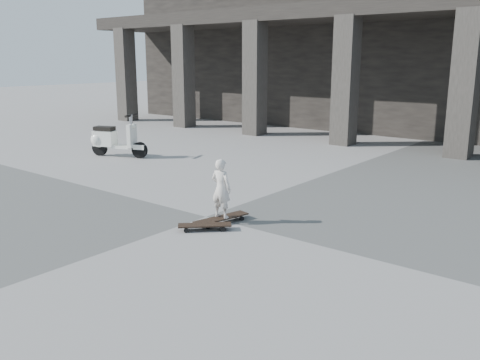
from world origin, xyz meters
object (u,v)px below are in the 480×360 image
Objects in this scene: skateboard_spare at (205,226)px; scooter at (110,139)px; longboard at (221,218)px; child at (221,188)px.

skateboard_spare is 0.46× the size of scooter.
longboard is at bearing -42.74° from scooter.
child is 0.60× the size of scooter.
scooter is (-6.41, 2.63, 0.40)m from longboard.
longboard is 0.45m from skateboard_spare.
skateboard_spare is 0.69m from child.
longboard is 0.62× the size of scooter.
skateboard_spare is at bearing -45.98° from scooter.
child is at bearing -42.74° from scooter.
longboard is 1.04× the size of child.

